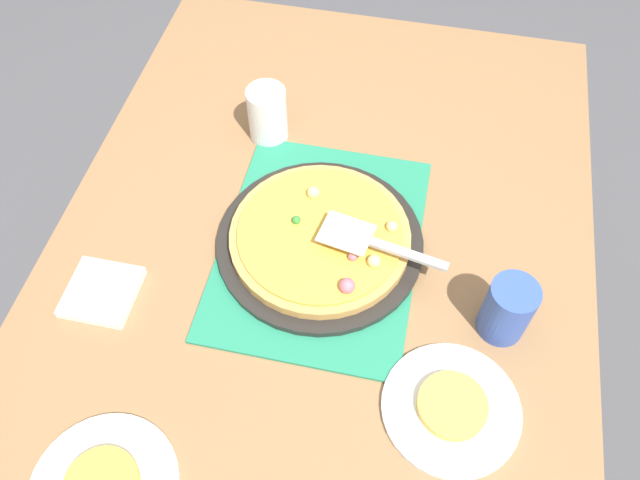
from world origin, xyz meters
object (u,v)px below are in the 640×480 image
at_px(pizza, 321,236).
at_px(cup_near, 268,114).
at_px(plate_far_right, 451,408).
at_px(pizza_pan, 320,242).
at_px(pizza_server, 372,242).
at_px(cup_far, 507,309).
at_px(served_slice_right, 452,405).
at_px(napkin_stack, 102,292).

height_order(pizza, cup_near, cup_near).
relative_size(plate_far_right, cup_near, 1.83).
xyz_separation_m(pizza_pan, pizza_server, (-0.02, -0.10, 0.06)).
height_order(cup_far, pizza_server, cup_far).
bearing_deg(pizza, pizza_pan, 69.60).
height_order(served_slice_right, napkin_stack, served_slice_right).
distance_m(plate_far_right, cup_far, 0.19).
bearing_deg(plate_far_right, cup_far, -22.42).
relative_size(pizza_pan, cup_far, 3.17).
xyz_separation_m(cup_near, pizza_server, (-0.27, -0.26, 0.01)).
distance_m(pizza_server, napkin_stack, 0.48).
bearing_deg(pizza, served_slice_right, -134.71).
xyz_separation_m(pizza, cup_near, (0.26, 0.17, 0.03)).
xyz_separation_m(cup_near, napkin_stack, (-0.44, 0.19, -0.05)).
relative_size(cup_far, pizza_server, 0.51).
distance_m(served_slice_right, napkin_stack, 0.63).
height_order(cup_far, napkin_stack, cup_far).
bearing_deg(cup_near, pizza, -147.22).
distance_m(plate_far_right, cup_near, 0.68).
bearing_deg(pizza_server, cup_near, 43.43).
height_order(pizza_server, napkin_stack, pizza_server).
bearing_deg(pizza_server, pizza_pan, 79.17).
xyz_separation_m(pizza_pan, napkin_stack, (-0.18, 0.35, -0.01)).
relative_size(cup_near, pizza_server, 0.51).
distance_m(pizza_pan, plate_far_right, 0.37).
relative_size(served_slice_right, napkin_stack, 0.92).
bearing_deg(pizza_pan, cup_near, 32.59).
bearing_deg(cup_near, pizza_pan, -147.41).
bearing_deg(cup_near, served_slice_right, -140.34).
bearing_deg(napkin_stack, pizza_pan, -63.02).
height_order(pizza, napkin_stack, pizza).
relative_size(pizza, napkin_stack, 2.75).
distance_m(pizza_pan, pizza_server, 0.11).
bearing_deg(plate_far_right, cup_near, 39.66).
bearing_deg(pizza_server, pizza, 79.34).
height_order(plate_far_right, cup_far, cup_far).
height_order(plate_far_right, napkin_stack, napkin_stack).
bearing_deg(pizza, cup_far, -106.42).
relative_size(plate_far_right, cup_far, 1.83).
relative_size(served_slice_right, cup_near, 0.92).
relative_size(plate_far_right, napkin_stack, 1.83).
bearing_deg(pizza_pan, served_slice_right, -134.60).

